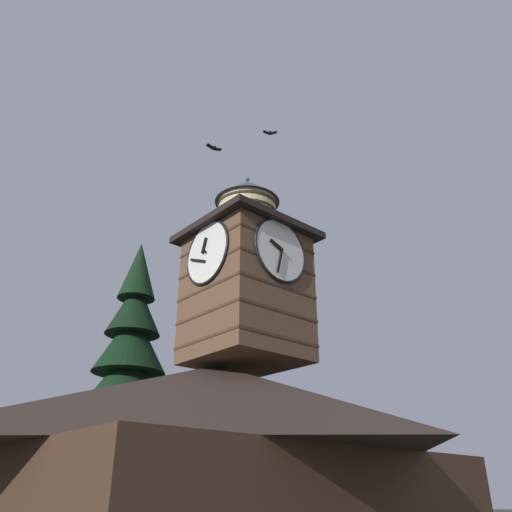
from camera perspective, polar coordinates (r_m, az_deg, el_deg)
name	(u,v)px	position (r m, az deg, el deg)	size (l,w,h in m)	color
building_main	(214,465)	(18.34, -4.58, -21.74)	(13.67, 12.30, 6.67)	#3F2A1D
clock_tower	(246,277)	(19.56, -1.05, -2.32)	(4.31, 4.31, 7.70)	brown
pine_tree_behind	(125,404)	(23.07, -14.07, -15.33)	(5.24, 5.24, 13.38)	#473323
moon	(108,404)	(58.71, -15.80, -15.24)	(1.86, 1.86, 1.86)	silver
flying_bird_high	(270,133)	(27.74, 1.54, 13.28)	(0.69, 0.58, 0.17)	black
flying_bird_low	(214,148)	(22.55, -4.60, 11.66)	(0.71, 0.28, 0.15)	black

